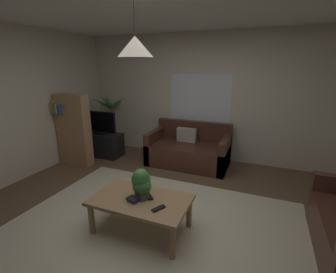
# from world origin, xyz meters

# --- Properties ---
(floor) EXTENTS (5.42, 4.89, 0.02)m
(floor) POSITION_xyz_m (0.00, 0.00, -0.01)
(floor) COLOR brown
(floor) RESTS_ON ground
(rug) EXTENTS (3.53, 2.69, 0.01)m
(rug) POSITION_xyz_m (0.00, -0.20, 0.00)
(rug) COLOR beige
(rug) RESTS_ON ground
(wall_back) EXTENTS (5.54, 0.06, 2.57)m
(wall_back) POSITION_xyz_m (0.00, 2.47, 1.28)
(wall_back) COLOR beige
(wall_back) RESTS_ON ground
(window_pane) EXTENTS (1.27, 0.01, 1.02)m
(window_pane) POSITION_xyz_m (-0.17, 2.44, 1.25)
(window_pane) COLOR white
(couch_under_window) EXTENTS (1.57, 0.86, 0.82)m
(couch_under_window) POSITION_xyz_m (-0.23, 1.96, 0.27)
(couch_under_window) COLOR #47281E
(couch_under_window) RESTS_ON ground
(coffee_table) EXTENTS (1.14, 0.68, 0.43)m
(coffee_table) POSITION_xyz_m (-0.13, -0.23, 0.36)
(coffee_table) COLOR #A87F56
(coffee_table) RESTS_ON ground
(book_on_table_0) EXTENTS (0.12, 0.10, 0.02)m
(book_on_table_0) POSITION_xyz_m (-0.17, -0.33, 0.44)
(book_on_table_0) COLOR #2D4C8C
(book_on_table_0) RESTS_ON coffee_table
(book_on_table_1) EXTENTS (0.15, 0.13, 0.02)m
(book_on_table_1) POSITION_xyz_m (-0.17, -0.33, 0.46)
(book_on_table_1) COLOR black
(book_on_table_1) RESTS_ON coffee_table
(remote_on_table_0) EXTENTS (0.12, 0.16, 0.02)m
(remote_on_table_0) POSITION_xyz_m (0.16, -0.36, 0.44)
(remote_on_table_0) COLOR black
(remote_on_table_0) RESTS_ON coffee_table
(remote_on_table_1) EXTENTS (0.15, 0.15, 0.02)m
(remote_on_table_1) POSITION_xyz_m (-0.05, -0.17, 0.44)
(remote_on_table_1) COLOR black
(remote_on_table_1) RESTS_ON coffee_table
(potted_plant_on_table) EXTENTS (0.24, 0.23, 0.36)m
(potted_plant_on_table) POSITION_xyz_m (-0.12, -0.21, 0.62)
(potted_plant_on_table) COLOR #4C4C51
(potted_plant_on_table) RESTS_ON coffee_table
(tv_stand) EXTENTS (0.90, 0.44, 0.50)m
(tv_stand) POSITION_xyz_m (-2.16, 1.69, 0.25)
(tv_stand) COLOR black
(tv_stand) RESTS_ON ground
(tv) EXTENTS (0.79, 0.16, 0.49)m
(tv) POSITION_xyz_m (-2.16, 1.67, 0.75)
(tv) COLOR black
(tv) RESTS_ON tv_stand
(potted_palm_corner) EXTENTS (0.76, 0.81, 1.34)m
(potted_palm_corner) POSITION_xyz_m (-2.22, 2.21, 0.56)
(potted_palm_corner) COLOR brown
(potted_palm_corner) RESTS_ON ground
(bookshelf_corner) EXTENTS (0.70, 0.31, 1.40)m
(bookshelf_corner) POSITION_xyz_m (-2.35, 1.10, 0.71)
(bookshelf_corner) COLOR #A87F56
(bookshelf_corner) RESTS_ON ground
(pendant_lamp) EXTENTS (0.36, 0.36, 0.58)m
(pendant_lamp) POSITION_xyz_m (-0.13, -0.23, 2.09)
(pendant_lamp) COLOR black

